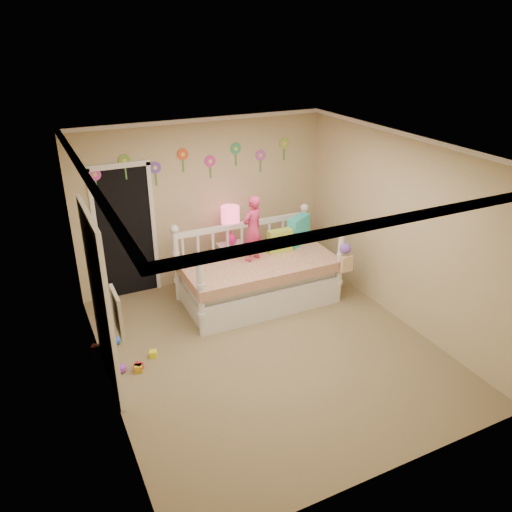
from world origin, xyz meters
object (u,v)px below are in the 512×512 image
child (253,229)px  table_lamp (230,220)px  daybed (258,264)px  nightstand (231,263)px

child → table_lamp: bearing=-109.4°
daybed → child: bearing=160.2°
daybed → child: child is taller
child → table_lamp: 0.70m
daybed → table_lamp: bearing=100.3°
daybed → nightstand: bearing=100.3°
child → nightstand: (-0.05, 0.69, -0.84)m
nightstand → table_lamp: table_lamp is taller
table_lamp → nightstand: bearing=0.0°
child → daybed: bearing=135.9°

